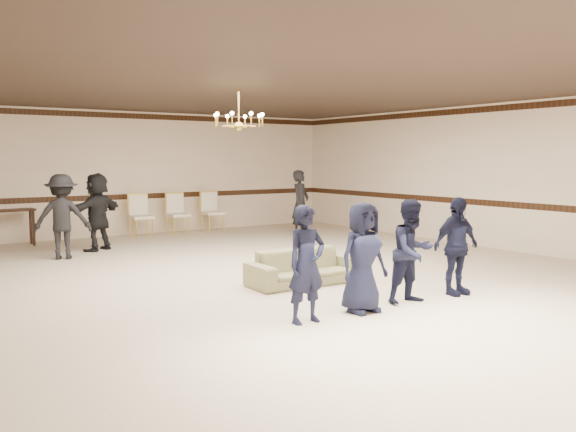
{
  "coord_description": "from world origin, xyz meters",
  "views": [
    {
      "loc": [
        -5.22,
        -8.26,
        2.01
      ],
      "look_at": [
        0.02,
        -0.5,
        1.1
      ],
      "focal_mm": 37.58,
      "sensor_mm": 36.0,
      "label": 1
    }
  ],
  "objects_px": {
    "boy_a": "(306,264)",
    "banquet_chair_left": "(142,216)",
    "banquet_chair_mid": "(178,214)",
    "chandelier": "(239,108)",
    "banquet_chair_right": "(213,212)",
    "adult_right": "(301,203)",
    "settee": "(305,267)",
    "boy_c": "(412,251)",
    "adult_left": "(62,217)",
    "adult_mid": "(97,212)",
    "boy_d": "(456,246)",
    "console_table": "(11,228)",
    "boy_b": "(363,257)"
  },
  "relations": [
    {
      "from": "boy_b",
      "to": "adult_right",
      "type": "relative_size",
      "value": 0.85
    },
    {
      "from": "adult_mid",
      "to": "boy_d",
      "type": "bearing_deg",
      "value": 82.71
    },
    {
      "from": "boy_c",
      "to": "banquet_chair_right",
      "type": "xyz_separation_m",
      "value": [
        1.36,
        8.7,
        -0.19
      ]
    },
    {
      "from": "boy_c",
      "to": "banquet_chair_right",
      "type": "relative_size",
      "value": 1.35
    },
    {
      "from": "adult_right",
      "to": "banquet_chair_left",
      "type": "xyz_separation_m",
      "value": [
        -3.55,
        1.9,
        -0.31
      ]
    },
    {
      "from": "boy_a",
      "to": "adult_left",
      "type": "bearing_deg",
      "value": 100.4
    },
    {
      "from": "boy_a",
      "to": "boy_c",
      "type": "distance_m",
      "value": 1.8
    },
    {
      "from": "boy_a",
      "to": "adult_right",
      "type": "bearing_deg",
      "value": 54.45
    },
    {
      "from": "adult_right",
      "to": "boy_b",
      "type": "bearing_deg",
      "value": -148.3
    },
    {
      "from": "boy_c",
      "to": "console_table",
      "type": "bearing_deg",
      "value": 114.25
    },
    {
      "from": "settee",
      "to": "banquet_chair_left",
      "type": "relative_size",
      "value": 1.74
    },
    {
      "from": "adult_right",
      "to": "banquet_chair_right",
      "type": "distance_m",
      "value": 2.48
    },
    {
      "from": "adult_left",
      "to": "adult_right",
      "type": "relative_size",
      "value": 1.0
    },
    {
      "from": "boy_a",
      "to": "banquet_chair_mid",
      "type": "height_order",
      "value": "boy_a"
    },
    {
      "from": "chandelier",
      "to": "banquet_chair_right",
      "type": "relative_size",
      "value": 0.88
    },
    {
      "from": "adult_mid",
      "to": "console_table",
      "type": "height_order",
      "value": "adult_mid"
    },
    {
      "from": "boy_a",
      "to": "boy_d",
      "type": "distance_m",
      "value": 2.7
    },
    {
      "from": "settee",
      "to": "adult_right",
      "type": "distance_m",
      "value": 6.04
    },
    {
      "from": "banquet_chair_mid",
      "to": "boy_d",
      "type": "bearing_deg",
      "value": -86.77
    },
    {
      "from": "boy_a",
      "to": "banquet_chair_left",
      "type": "xyz_separation_m",
      "value": [
        1.16,
        8.7,
        -0.19
      ]
    },
    {
      "from": "boy_b",
      "to": "banquet_chair_right",
      "type": "xyz_separation_m",
      "value": [
        2.26,
        8.7,
        -0.19
      ]
    },
    {
      "from": "settee",
      "to": "chandelier",
      "type": "bearing_deg",
      "value": 102.61
    },
    {
      "from": "boy_a",
      "to": "banquet_chair_mid",
      "type": "relative_size",
      "value": 1.35
    },
    {
      "from": "boy_a",
      "to": "boy_c",
      "type": "relative_size",
      "value": 1.0
    },
    {
      "from": "boy_b",
      "to": "boy_a",
      "type": "bearing_deg",
      "value": 179.76
    },
    {
      "from": "boy_c",
      "to": "console_table",
      "type": "height_order",
      "value": "boy_c"
    },
    {
      "from": "settee",
      "to": "banquet_chair_left",
      "type": "height_order",
      "value": "banquet_chair_left"
    },
    {
      "from": "banquet_chair_mid",
      "to": "settee",
      "type": "bearing_deg",
      "value": -97.46
    },
    {
      "from": "boy_b",
      "to": "console_table",
      "type": "relative_size",
      "value": 1.42
    },
    {
      "from": "adult_right",
      "to": "console_table",
      "type": "xyz_separation_m",
      "value": [
        -6.55,
        2.1,
        -0.42
      ]
    },
    {
      "from": "adult_left",
      "to": "adult_right",
      "type": "xyz_separation_m",
      "value": [
        6.0,
        0.3,
        0.0
      ]
    },
    {
      "from": "boy_b",
      "to": "console_table",
      "type": "height_order",
      "value": "boy_b"
    },
    {
      "from": "chandelier",
      "to": "boy_d",
      "type": "relative_size",
      "value": 0.65
    },
    {
      "from": "adult_mid",
      "to": "banquet_chair_left",
      "type": "height_order",
      "value": "adult_mid"
    },
    {
      "from": "adult_right",
      "to": "chandelier",
      "type": "bearing_deg",
      "value": -166.66
    },
    {
      "from": "chandelier",
      "to": "banquet_chair_right",
      "type": "bearing_deg",
      "value": 67.8
    },
    {
      "from": "boy_c",
      "to": "banquet_chair_mid",
      "type": "relative_size",
      "value": 1.35
    },
    {
      "from": "boy_c",
      "to": "adult_right",
      "type": "height_order",
      "value": "adult_right"
    },
    {
      "from": "chandelier",
      "to": "boy_b",
      "type": "relative_size",
      "value": 0.65
    },
    {
      "from": "chandelier",
      "to": "boy_c",
      "type": "relative_size",
      "value": 0.65
    },
    {
      "from": "boy_b",
      "to": "adult_left",
      "type": "relative_size",
      "value": 0.85
    },
    {
      "from": "banquet_chair_left",
      "to": "banquet_chair_right",
      "type": "relative_size",
      "value": 1.0
    },
    {
      "from": "banquet_chair_left",
      "to": "banquet_chair_mid",
      "type": "height_order",
      "value": "same"
    },
    {
      "from": "adult_right",
      "to": "banquet_chair_mid",
      "type": "bearing_deg",
      "value": 114.31
    },
    {
      "from": "boy_d",
      "to": "adult_mid",
      "type": "relative_size",
      "value": 0.85
    },
    {
      "from": "chandelier",
      "to": "settee",
      "type": "xyz_separation_m",
      "value": [
        0.3,
        -1.57,
        -2.6
      ]
    },
    {
      "from": "settee",
      "to": "banquet_chair_mid",
      "type": "height_order",
      "value": "banquet_chair_mid"
    },
    {
      "from": "banquet_chair_mid",
      "to": "banquet_chair_right",
      "type": "xyz_separation_m",
      "value": [
        1.0,
        0.0,
        0.0
      ]
    },
    {
      "from": "console_table",
      "to": "banquet_chair_mid",
      "type": "bearing_deg",
      "value": -8.84
    },
    {
      "from": "settee",
      "to": "boy_c",
      "type": "bearing_deg",
      "value": -73.13
    }
  ]
}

